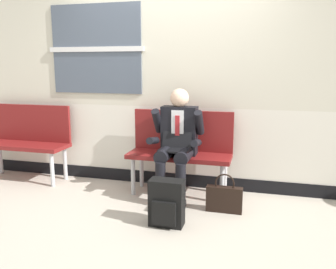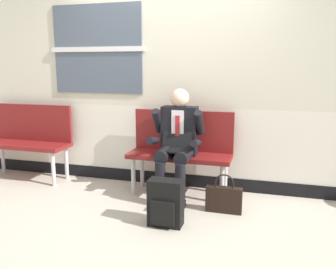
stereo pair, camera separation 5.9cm
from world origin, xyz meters
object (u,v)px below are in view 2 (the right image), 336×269
(person_seated, at_px, (177,141))
(handbag, at_px, (224,199))
(bench_empty, at_px, (28,136))
(bench_with_person, at_px, (181,146))
(backpack, at_px, (165,203))

(person_seated, bearing_deg, handbag, -23.95)
(person_seated, distance_m, handbag, 0.81)
(bench_empty, bearing_deg, handbag, -9.76)
(bench_with_person, distance_m, person_seated, 0.23)
(bench_with_person, distance_m, bench_empty, 2.09)
(bench_with_person, height_order, backpack, bench_with_person)
(bench_empty, distance_m, backpack, 2.38)
(bench_empty, bearing_deg, person_seated, -5.61)
(backpack, bearing_deg, bench_empty, 157.15)
(bench_with_person, relative_size, person_seated, 0.96)
(bench_empty, relative_size, person_seated, 0.95)
(handbag, bearing_deg, person_seated, 156.05)
(person_seated, relative_size, handbag, 3.02)
(bench_empty, relative_size, backpack, 2.63)
(backpack, bearing_deg, person_seated, 96.18)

